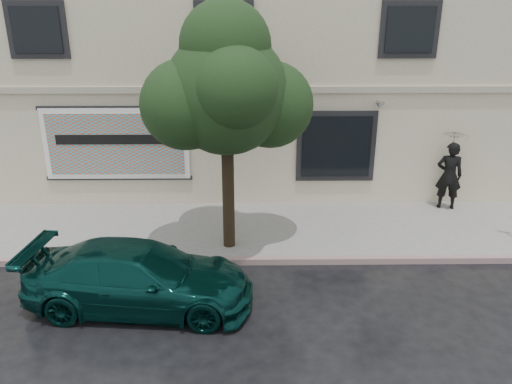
{
  "coord_description": "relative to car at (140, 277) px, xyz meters",
  "views": [
    {
      "loc": [
        0.68,
        -9.1,
        5.86
      ],
      "look_at": [
        0.82,
        2.2,
        1.58
      ],
      "focal_mm": 35.0,
      "sensor_mm": 36.0,
      "label": 1
    }
  ],
  "objects": [
    {
      "name": "ground",
      "position": [
        1.57,
        0.24,
        -0.67
      ],
      "size": [
        90.0,
        90.0,
        0.0
      ],
      "primitive_type": "plane",
      "color": "black",
      "rests_on": "ground"
    },
    {
      "name": "sidewalk",
      "position": [
        1.57,
        3.49,
        -0.59
      ],
      "size": [
        20.0,
        3.5,
        0.15
      ],
      "primitive_type": "cube",
      "color": "#9C9893",
      "rests_on": "ground"
    },
    {
      "name": "curb",
      "position": [
        1.57,
        1.74,
        -0.59
      ],
      "size": [
        20.0,
        0.18,
        0.16
      ],
      "primitive_type": "cube",
      "color": "gray",
      "rests_on": "ground"
    },
    {
      "name": "building",
      "position": [
        1.57,
        9.23,
        2.83
      ],
      "size": [
        20.0,
        8.12,
        7.0
      ],
      "color": "beige",
      "rests_on": "ground"
    },
    {
      "name": "billboard",
      "position": [
        -1.63,
        5.16,
        1.39
      ],
      "size": [
        4.3,
        0.16,
        2.2
      ],
      "color": "white",
      "rests_on": "ground"
    },
    {
      "name": "car",
      "position": [
        0.0,
        0.0,
        0.0
      ],
      "size": [
        4.75,
        2.43,
        1.34
      ],
      "primitive_type": "imported",
      "rotation": [
        0.0,
        0.0,
        1.48
      ],
      "color": "#072C29",
      "rests_on": "ground"
    },
    {
      "name": "pedestrian",
      "position": [
        8.06,
        4.84,
        0.49
      ],
      "size": [
        0.83,
        0.64,
        2.01
      ],
      "primitive_type": "imported",
      "rotation": [
        0.0,
        0.0,
        2.9
      ],
      "color": "black",
      "rests_on": "sidewalk"
    },
    {
      "name": "umbrella",
      "position": [
        8.06,
        4.84,
        1.82
      ],
      "size": [
        0.93,
        0.93,
        0.66
      ],
      "primitive_type": "imported",
      "rotation": [
        0.0,
        0.0,
        -0.05
      ],
      "color": "black",
      "rests_on": "pedestrian"
    },
    {
      "name": "street_tree",
      "position": [
        1.72,
        2.44,
        3.28
      ],
      "size": [
        2.82,
        2.82,
        5.23
      ],
      "color": "black",
      "rests_on": "sidewalk"
    }
  ]
}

